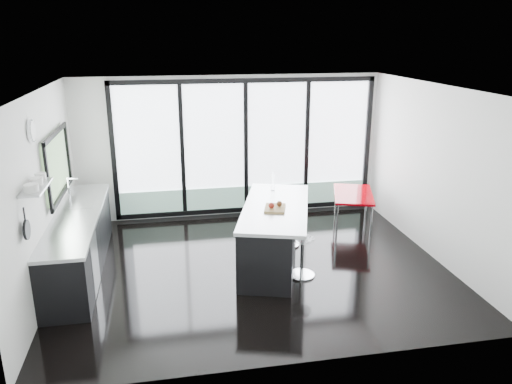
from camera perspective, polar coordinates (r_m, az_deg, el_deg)
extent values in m
cube|color=black|center=(8.05, -0.31, -8.51)|extent=(6.00, 5.00, 0.00)
cube|color=white|center=(7.26, -0.34, 11.73)|extent=(6.00, 5.00, 0.00)
cube|color=silver|center=(9.93, -2.94, 5.15)|extent=(6.00, 0.00, 2.80)
cube|color=white|center=(9.94, -1.19, 5.19)|extent=(5.00, 0.02, 2.50)
cube|color=gray|center=(10.18, -1.12, -0.53)|extent=(5.00, 0.02, 0.44)
cube|color=black|center=(9.78, -8.42, 4.79)|extent=(0.08, 0.04, 2.50)
cube|color=black|center=(9.90, -1.16, 5.14)|extent=(0.08, 0.04, 2.50)
cube|color=black|center=(10.18, 5.83, 5.40)|extent=(0.08, 0.04, 2.50)
cube|color=silver|center=(5.25, 4.64, -6.62)|extent=(6.00, 0.00, 2.80)
cube|color=silver|center=(7.62, -23.12, -0.20)|extent=(0.00, 5.00, 2.80)
cube|color=#6E9364|center=(8.41, -21.88, 2.96)|extent=(0.02, 1.60, 0.90)
cube|color=#AAADAF|center=(6.70, -23.83, 0.51)|extent=(0.25, 0.80, 0.03)
cylinder|color=white|center=(7.11, -24.29, 6.38)|extent=(0.04, 0.30, 0.30)
cylinder|color=black|center=(6.47, -24.74, -3.95)|extent=(0.03, 0.24, 0.24)
cube|color=silver|center=(8.58, 19.81, 2.09)|extent=(0.00, 5.00, 2.80)
cube|color=black|center=(8.24, -19.55, -5.63)|extent=(0.65, 3.20, 0.87)
cube|color=#AAADAF|center=(8.08, -19.89, -2.62)|extent=(0.69, 3.24, 0.05)
cube|color=#AAADAF|center=(8.55, -19.41, -1.48)|extent=(0.45, 0.48, 0.06)
cylinder|color=silver|center=(8.50, -20.57, 0.03)|extent=(0.02, 0.02, 0.44)
cube|color=#AAADAF|center=(7.52, -17.95, -7.86)|extent=(0.03, 0.60, 0.80)
cube|color=black|center=(8.04, 1.63, -4.98)|extent=(1.41, 2.43, 0.91)
cube|color=#AAADAF|center=(7.86, 2.27, -1.77)|extent=(1.63, 2.55, 0.05)
cube|color=#9B7D48|center=(7.70, 2.19, -1.87)|extent=(0.42, 0.49, 0.03)
sphere|color=maroon|center=(7.64, 1.78, -1.54)|extent=(0.12, 0.12, 0.09)
sphere|color=#532F16|center=(7.73, 2.68, -1.34)|extent=(0.11, 0.11, 0.09)
cylinder|color=silver|center=(8.56, 1.94, 1.08)|extent=(0.09, 0.09, 0.29)
cylinder|color=silver|center=(7.66, 5.28, -7.37)|extent=(0.52, 0.52, 0.64)
cylinder|color=silver|center=(8.70, 3.55, -3.90)|extent=(0.53, 0.53, 0.71)
cube|color=#9B0009|center=(9.71, 10.95, -2.01)|extent=(1.06, 1.40, 0.67)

